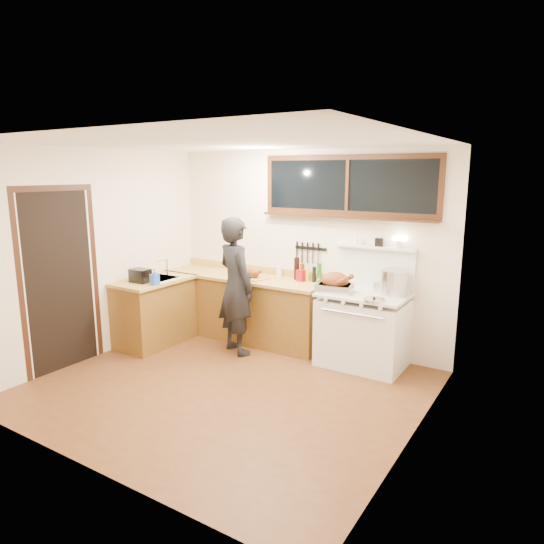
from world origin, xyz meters
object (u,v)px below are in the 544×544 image
Objects in this scene: vintage_stove at (363,328)px; cutting_board at (252,275)px; man at (236,286)px; roast_turkey at (336,284)px.

vintage_stove is 1.66m from cutting_board.
man is 3.97× the size of cutting_board.
vintage_stove is 1.68m from man.
cutting_board is (-0.03, 0.42, 0.07)m from man.
vintage_stove reaches higher than roast_turkey.
man reaches higher than vintage_stove.
man is 0.43m from cutting_board.
vintage_stove is 0.64m from roast_turkey.
cutting_board is 0.95× the size of roast_turkey.
roast_turkey is at bearing 15.01° from man.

